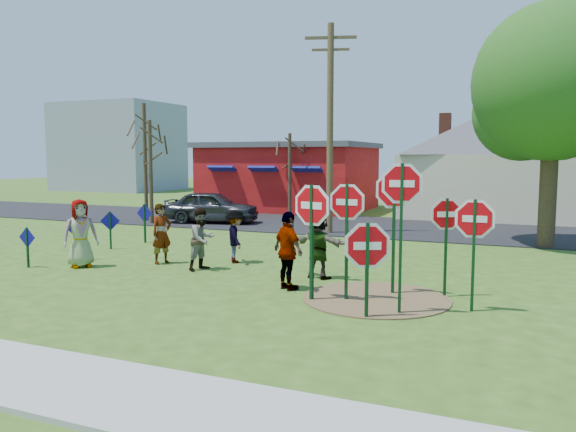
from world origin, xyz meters
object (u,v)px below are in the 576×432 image
at_px(utility_pole, 330,125).
at_px(person_a, 80,233).
at_px(stop_sign_a, 312,216).
at_px(stop_sign_b, 394,200).
at_px(stop_sign_d, 446,222).
at_px(leafy_tree, 557,90).
at_px(person_b, 162,234).
at_px(suv, 212,207).
at_px(stop_sign_c, 402,203).

bearing_deg(utility_pole, person_a, -113.92).
height_order(stop_sign_a, stop_sign_b, stop_sign_b).
distance_m(person_a, utility_pole, 10.78).
bearing_deg(stop_sign_a, stop_sign_d, 43.51).
bearing_deg(leafy_tree, person_a, -144.14).
xyz_separation_m(person_a, utility_pole, (4.15, 9.36, 3.40)).
xyz_separation_m(stop_sign_b, utility_pole, (-4.58, 9.04, 2.24)).
xyz_separation_m(stop_sign_b, stop_sign_d, (1.11, 0.21, -0.46)).
height_order(stop_sign_d, person_b, stop_sign_d).
bearing_deg(stop_sign_a, person_b, 171.80).
xyz_separation_m(stop_sign_a, person_b, (-5.47, 2.25, -0.96)).
distance_m(stop_sign_b, stop_sign_d, 1.22).
bearing_deg(person_b, suv, 43.30).
xyz_separation_m(person_a, leafy_tree, (12.24, 8.84, 4.32)).
relative_size(person_a, person_b, 1.10).
distance_m(stop_sign_b, person_b, 7.14).
bearing_deg(person_a, suv, 47.05).
xyz_separation_m(stop_sign_b, person_b, (-6.95, 1.01, -1.24)).
xyz_separation_m(stop_sign_d, person_a, (-9.84, -0.53, -0.70)).
bearing_deg(stop_sign_c, person_a, 163.15).
distance_m(stop_sign_b, suv, 14.84).
height_order(suv, utility_pole, utility_pole).
bearing_deg(stop_sign_c, leafy_tree, 64.07).
height_order(stop_sign_b, person_b, stop_sign_b).
relative_size(stop_sign_d, person_b, 1.33).
height_order(person_b, suv, person_b).
bearing_deg(utility_pole, leafy_tree, -3.63).
distance_m(person_a, person_b, 2.22).
height_order(suv, leafy_tree, leafy_tree).
xyz_separation_m(suv, leafy_tree, (14.23, -1.65, 4.49)).
bearing_deg(person_a, stop_sign_b, -51.62).
bearing_deg(utility_pole, person_b, -106.48).
relative_size(person_b, suv, 0.40).
bearing_deg(suv, stop_sign_b, -146.07).
distance_m(person_b, utility_pole, 9.07).
height_order(stop_sign_b, person_a, stop_sign_b).
height_order(stop_sign_a, leafy_tree, leafy_tree).
xyz_separation_m(stop_sign_b, person_a, (-8.73, -0.32, -1.16)).
bearing_deg(leafy_tree, stop_sign_c, -106.74).
height_order(stop_sign_a, stop_sign_c, stop_sign_c).
bearing_deg(suv, stop_sign_a, -153.60).
relative_size(stop_sign_a, stop_sign_c, 0.86).
height_order(person_a, suv, person_a).
xyz_separation_m(stop_sign_c, leafy_tree, (3.03, 10.08, 3.08)).
bearing_deg(suv, stop_sign_d, -142.68).
distance_m(utility_pole, leafy_tree, 8.15).
relative_size(stop_sign_b, person_a, 1.53).
relative_size(stop_sign_b, stop_sign_c, 0.95).
relative_size(stop_sign_b, stop_sign_d, 1.27).
xyz_separation_m(stop_sign_a, stop_sign_c, (1.96, -0.31, 0.37)).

